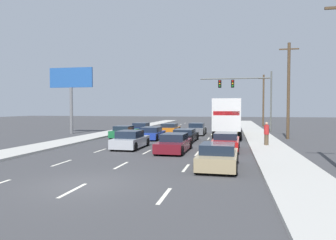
{
  "coord_description": "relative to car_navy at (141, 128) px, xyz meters",
  "views": [
    {
      "loc": [
        5.63,
        -11.04,
        2.99
      ],
      "look_at": [
        -0.1,
        16.64,
        1.89
      ],
      "focal_mm": 33.17,
      "sensor_mm": 36.0,
      "label": 1
    }
  ],
  "objects": [
    {
      "name": "ground_plane",
      "position": [
        5.19,
        -0.1,
        -0.54
      ],
      "size": [
        140.0,
        140.0,
        0.0
      ],
      "primitive_type": "plane",
      "color": "#3D3D3F"
    },
    {
      "name": "roadside_billboard",
      "position": [
        -7.46,
        -3.21,
        5.1
      ],
      "size": [
        5.31,
        0.36,
        7.63
      ],
      "color": "slate",
      "rests_on": "ground_plane"
    },
    {
      "name": "car_red",
      "position": [
        10.4,
        -14.07,
        0.04
      ],
      "size": [
        2.0,
        4.54,
        1.25
      ],
      "color": "red",
      "rests_on": "ground_plane"
    },
    {
      "name": "utility_pole_mid",
      "position": [
        16.08,
        -4.73,
        4.19
      ],
      "size": [
        1.8,
        0.28,
        9.18
      ],
      "color": "brown",
      "rests_on": "ground_plane"
    },
    {
      "name": "car_navy",
      "position": [
        0.0,
        0.0,
        0.0
      ],
      "size": [
        1.96,
        4.31,
        1.18
      ],
      "color": "#141E4C",
      "rests_on": "ground_plane"
    },
    {
      "name": "utility_pole_far",
      "position": [
        15.77,
        16.21,
        3.77
      ],
      "size": [
        1.8,
        0.28,
        8.36
      ],
      "color": "brown",
      "rests_on": "ground_plane"
    },
    {
      "name": "lane_markings",
      "position": [
        5.19,
        -3.45,
        -0.54
      ],
      "size": [
        6.94,
        57.0,
        0.01
      ],
      "color": "silver",
      "rests_on": "ground_plane"
    },
    {
      "name": "car_orange",
      "position": [
        3.63,
        -0.42,
        0.01
      ],
      "size": [
        1.97,
        4.19,
        1.17
      ],
      "color": "orange",
      "rests_on": "ground_plane"
    },
    {
      "name": "car_maroon",
      "position": [
        6.97,
        -15.48,
        0.03
      ],
      "size": [
        1.97,
        4.57,
        1.25
      ],
      "color": "maroon",
      "rests_on": "ground_plane"
    },
    {
      "name": "box_truck",
      "position": [
        10.38,
        -4.78,
        1.64
      ],
      "size": [
        2.78,
        8.82,
        3.82
      ],
      "color": "white",
      "rests_on": "ground_plane"
    },
    {
      "name": "car_green",
      "position": [
        0.29,
        -6.72,
        0.02
      ],
      "size": [
        1.93,
        4.26,
        1.21
      ],
      "color": "#196B38",
      "rests_on": "ground_plane"
    },
    {
      "name": "sidewalk_right",
      "position": [
        13.54,
        -5.1,
        -0.47
      ],
      "size": [
        2.81,
        80.0,
        0.14
      ],
      "primitive_type": "cube",
      "color": "#B2AFA8",
      "rests_on": "ground_plane"
    },
    {
      "name": "car_black",
      "position": [
        6.69,
        -8.92,
        -0.02
      ],
      "size": [
        2.09,
        4.62,
        1.1
      ],
      "color": "black",
      "rests_on": "ground_plane"
    },
    {
      "name": "car_blue",
      "position": [
        3.32,
        -7.58,
        0.01
      ],
      "size": [
        1.91,
        4.3,
        1.18
      ],
      "color": "#1E389E",
      "rests_on": "ground_plane"
    },
    {
      "name": "traffic_signal_mast",
      "position": [
        11.97,
        3.57,
        4.86
      ],
      "size": [
        8.77,
        0.69,
        7.45
      ],
      "color": "#595B56",
      "rests_on": "ground_plane"
    },
    {
      "name": "car_tan",
      "position": [
        10.15,
        -20.72,
        0.03
      ],
      "size": [
        2.05,
        4.15,
        1.25
      ],
      "color": "tan",
      "rests_on": "ground_plane"
    },
    {
      "name": "car_gray",
      "position": [
        6.97,
        -1.69,
        0.06
      ],
      "size": [
        1.87,
        4.2,
        1.31
      ],
      "color": "slate",
      "rests_on": "ground_plane"
    },
    {
      "name": "sidewalk_left",
      "position": [
        -3.17,
        -5.1,
        -0.47
      ],
      "size": [
        2.81,
        80.0,
        0.14
      ],
      "primitive_type": "cube",
      "color": "#B2AFA8",
      "rests_on": "ground_plane"
    },
    {
      "name": "car_silver",
      "position": [
        3.46,
        -14.34,
        0.06
      ],
      "size": [
        1.93,
        4.12,
        1.32
      ],
      "color": "#B7BABF",
      "rests_on": "ground_plane"
    },
    {
      "name": "pedestrian_near_corner",
      "position": [
        13.41,
        -11.43,
        0.48
      ],
      "size": [
        0.38,
        0.38,
        1.76
      ],
      "color": "brown",
      "rests_on": "sidewalk_right"
    }
  ]
}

